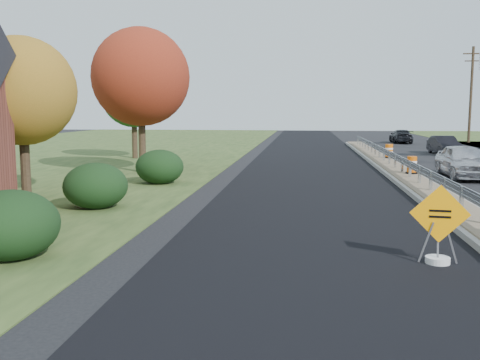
# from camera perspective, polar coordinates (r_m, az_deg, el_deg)

# --- Properties ---
(ground) EXTENTS (140.00, 140.00, 0.00)m
(ground) POSITION_cam_1_polar(r_m,az_deg,el_deg) (17.55, 22.48, -3.63)
(ground) COLOR black
(ground) RESTS_ON ground
(milled_overlay) EXTENTS (7.20, 120.00, 0.01)m
(milled_overlay) POSITION_cam_1_polar(r_m,az_deg,el_deg) (26.78, 7.56, 0.53)
(milled_overlay) COLOR black
(milled_overlay) RESTS_ON ground
(median) EXTENTS (1.60, 55.00, 0.23)m
(median) POSITION_cam_1_polar(r_m,az_deg,el_deg) (25.23, 17.65, 0.06)
(median) COLOR gray
(median) RESTS_ON ground
(guardrail) EXTENTS (0.10, 46.15, 0.72)m
(guardrail) POSITION_cam_1_polar(r_m,az_deg,el_deg) (26.14, 17.30, 1.68)
(guardrail) COLOR silver
(guardrail) RESTS_ON median
(utility_pole_north) EXTENTS (1.90, 0.26, 9.40)m
(utility_pole_north) POSITION_cam_1_polar(r_m,az_deg,el_deg) (57.94, 23.42, 8.55)
(utility_pole_north) COLOR #473523
(utility_pole_north) RESTS_ON ground
(hedge_south) EXTENTS (2.09, 2.09, 1.52)m
(hedge_south) POSITION_cam_1_polar(r_m,az_deg,el_deg) (12.54, -23.30, -4.39)
(hedge_south) COLOR black
(hedge_south) RESTS_ON ground
(hedge_mid) EXTENTS (2.09, 2.09, 1.52)m
(hedge_mid) POSITION_cam_1_polar(r_m,az_deg,el_deg) (18.08, -15.15, -0.57)
(hedge_mid) COLOR black
(hedge_mid) RESTS_ON ground
(hedge_north) EXTENTS (2.09, 2.09, 1.52)m
(hedge_north) POSITION_cam_1_polar(r_m,az_deg,el_deg) (23.56, -8.57, 1.42)
(hedge_north) COLOR black
(hedge_north) RESTS_ON ground
(tree_near_yellow) EXTENTS (3.96, 3.96, 5.88)m
(tree_near_yellow) POSITION_cam_1_polar(r_m,az_deg,el_deg) (21.24, -22.28, 8.75)
(tree_near_yellow) COLOR #473523
(tree_near_yellow) RESTS_ON ground
(tree_near_red) EXTENTS (4.95, 4.95, 7.35)m
(tree_near_red) POSITION_cam_1_polar(r_m,az_deg,el_deg) (27.89, -10.55, 10.74)
(tree_near_red) COLOR #473523
(tree_near_red) RESTS_ON ground
(tree_near_back) EXTENTS (4.29, 4.29, 6.37)m
(tree_near_back) POSITION_cam_1_polar(r_m,az_deg,el_deg) (36.39, -11.29, 8.89)
(tree_near_back) COLOR #473523
(tree_near_back) RESTS_ON ground
(caution_sign) EXTENTS (1.21, 0.51, 1.68)m
(caution_sign) POSITION_cam_1_polar(r_m,az_deg,el_deg) (11.98, 20.40, -6.41)
(caution_sign) COLOR white
(caution_sign) RESTS_ON ground
(barrel_median_mid) EXTENTS (0.56, 0.56, 0.82)m
(barrel_median_mid) POSITION_cam_1_polar(r_m,az_deg,el_deg) (26.49, 17.86, 1.50)
(barrel_median_mid) COLOR black
(barrel_median_mid) RESTS_ON median
(barrel_median_far) EXTENTS (0.59, 0.59, 0.87)m
(barrel_median_far) POSITION_cam_1_polar(r_m,az_deg,el_deg) (34.86, 15.61, 2.96)
(barrel_median_far) COLOR black
(barrel_median_far) RESTS_ON median
(car_silver) EXTENTS (1.90, 4.69, 1.60)m
(car_silver) POSITION_cam_1_polar(r_m,az_deg,el_deg) (27.60, 22.76, 1.87)
(car_silver) COLOR silver
(car_silver) RESTS_ON ground
(car_dark_mid) EXTENTS (1.69, 4.18, 1.35)m
(car_dark_mid) POSITION_cam_1_polar(r_m,az_deg,el_deg) (41.97, 20.94, 3.50)
(car_dark_mid) COLOR black
(car_dark_mid) RESTS_ON ground
(car_dark_far) EXTENTS (1.95, 4.57, 1.31)m
(car_dark_far) POSITION_cam_1_polar(r_m,az_deg,el_deg) (55.26, 16.80, 4.48)
(car_dark_far) COLOR black
(car_dark_far) RESTS_ON ground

